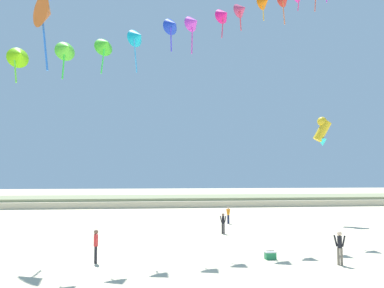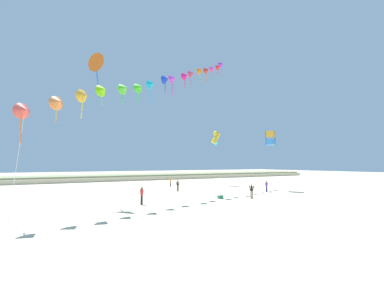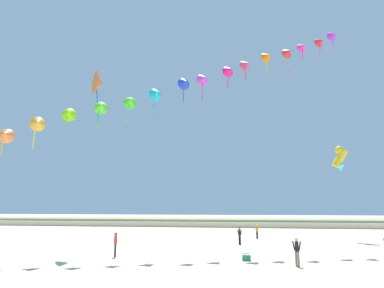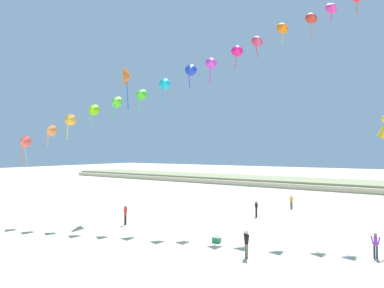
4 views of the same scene
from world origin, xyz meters
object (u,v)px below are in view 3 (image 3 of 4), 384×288
at_px(large_kite_high_solo, 340,157).
at_px(beach_cooler, 246,257).
at_px(person_near_right, 115,243).
at_px(person_near_left, 297,250).
at_px(person_far_right, 240,235).
at_px(person_mid_center, 257,230).
at_px(large_kite_mid_trail, 99,83).

bearing_deg(large_kite_high_solo, beach_cooler, -123.55).
bearing_deg(large_kite_high_solo, person_near_right, -141.52).
relative_size(person_near_left, person_far_right, 1.08).
relative_size(person_near_left, person_mid_center, 1.08).
distance_m(person_near_left, large_kite_high_solo, 20.66).
xyz_separation_m(person_far_right, large_kite_high_solo, (11.09, 6.20, 7.95)).
height_order(person_far_right, large_kite_mid_trail, large_kite_mid_trail).
relative_size(person_near_right, large_kite_mid_trail, 0.36).
height_order(person_far_right, beach_cooler, person_far_right).
relative_size(person_far_right, large_kite_high_solo, 0.55).
distance_m(person_far_right, large_kite_mid_trail, 19.21).
height_order(person_near_left, person_near_right, person_near_right).
height_order(person_near_left, beach_cooler, person_near_left).
relative_size(person_mid_center, beach_cooler, 2.71).
distance_m(person_near_right, person_far_right, 12.74).
height_order(large_kite_high_solo, beach_cooler, large_kite_high_solo).
relative_size(person_near_right, large_kite_high_solo, 0.60).
height_order(person_mid_center, large_kite_high_solo, large_kite_high_solo).
xyz_separation_m(person_near_left, person_near_right, (-12.23, 1.97, 0.01)).
distance_m(person_mid_center, beach_cooler, 16.01).
bearing_deg(person_mid_center, large_kite_high_solo, -1.18).
bearing_deg(person_mid_center, large_kite_mid_trail, -139.68).
xyz_separation_m(large_kite_mid_trail, large_kite_high_solo, (23.37, 11.75, -5.73)).
height_order(person_mid_center, large_kite_mid_trail, large_kite_mid_trail).
xyz_separation_m(person_near_right, large_kite_high_solo, (19.66, 15.63, 7.87)).
xyz_separation_m(person_near_left, large_kite_mid_trail, (-15.95, 5.84, 13.61)).
height_order(person_near_right, beach_cooler, person_near_right).
xyz_separation_m(person_near_left, large_kite_high_solo, (7.43, 17.59, 7.88)).
relative_size(person_near_left, large_kite_mid_trail, 0.36).
distance_m(person_near_left, person_far_right, 11.97).
relative_size(person_near_left, person_near_right, 0.99).
bearing_deg(person_far_right, person_near_right, -132.28).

